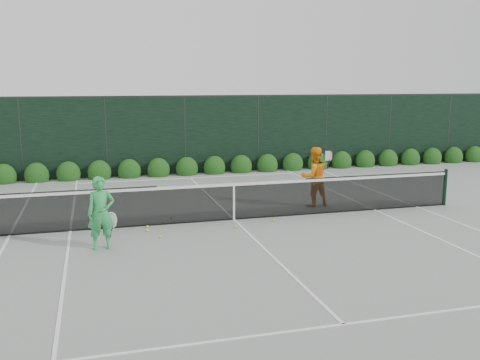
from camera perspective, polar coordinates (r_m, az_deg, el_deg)
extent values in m
plane|color=gray|center=(14.09, -0.65, -4.27)|extent=(80.00, 80.00, 0.00)
cylinder|color=black|center=(16.75, 21.03, -0.72)|extent=(0.10, 0.10, 1.07)
cube|color=black|center=(13.54, -18.13, -3.18)|extent=(4.40, 0.01, 1.02)
cube|color=black|center=(13.97, -0.65, -2.36)|extent=(4.00, 0.01, 0.96)
cube|color=black|center=(15.56, 14.48, -1.27)|extent=(4.40, 0.01, 1.02)
cube|color=white|center=(13.88, -0.66, -0.49)|extent=(12.80, 0.03, 0.07)
cube|color=black|center=(14.08, -0.65, -4.19)|extent=(12.80, 0.02, 0.04)
cube|color=white|center=(13.98, -0.65, -2.45)|extent=(0.05, 0.03, 0.91)
imported|color=green|center=(11.89, -14.60, -3.43)|extent=(0.61, 0.42, 1.59)
torus|color=silver|center=(12.04, -13.61, -4.23)|extent=(0.28, 0.16, 0.30)
cylinder|color=black|center=(12.10, -13.56, -5.33)|extent=(0.10, 0.03, 0.30)
imported|color=orange|center=(15.60, 7.90, 0.34)|extent=(0.89, 0.72, 1.73)
torus|color=black|center=(15.47, 9.45, 2.57)|extent=(0.30, 0.08, 0.30)
cylinder|color=black|center=(15.50, 9.42, 1.69)|extent=(0.10, 0.03, 0.30)
cube|color=white|center=(13.79, -23.36, -5.44)|extent=(0.06, 23.77, 0.01)
cube|color=white|center=(16.33, 18.32, -2.72)|extent=(0.06, 23.77, 0.01)
cube|color=white|center=(13.66, -17.65, -5.21)|extent=(0.06, 23.77, 0.01)
cube|color=white|center=(15.62, 14.12, -3.09)|extent=(0.06, 23.77, 0.01)
cube|color=white|center=(25.55, -7.51, 2.32)|extent=(11.03, 0.06, 0.01)
cube|color=white|center=(20.20, -5.31, 0.22)|extent=(8.23, 0.06, 0.01)
cube|color=white|center=(8.41, 10.99, -14.89)|extent=(8.23, 0.06, 0.01)
cube|color=white|center=(14.08, -0.65, -4.24)|extent=(0.06, 12.80, 0.01)
cube|color=black|center=(21.07, -5.91, 4.73)|extent=(32.00, 0.06, 3.00)
cube|color=#262826|center=(20.97, -5.99, 8.90)|extent=(32.00, 0.06, 0.06)
cylinder|color=#262826|center=(20.93, -22.37, 3.97)|extent=(0.08, 0.08, 3.00)
cylinder|color=#262826|center=(20.78, -14.12, 4.40)|extent=(0.08, 0.08, 3.00)
cylinder|color=#262826|center=(21.07, -5.91, 4.73)|extent=(0.08, 0.08, 3.00)
cylinder|color=#262826|center=(21.76, 1.92, 4.97)|extent=(0.08, 0.08, 3.00)
cylinder|color=#262826|center=(22.84, 9.15, 5.10)|extent=(0.08, 0.08, 3.00)
cylinder|color=#262826|center=(24.24, 15.64, 5.15)|extent=(0.08, 0.08, 3.00)
cylinder|color=#262826|center=(25.91, 21.36, 5.14)|extent=(0.08, 0.08, 3.00)
ellipsoid|color=#11390F|center=(20.83, -23.87, 0.31)|extent=(0.86, 0.65, 0.94)
ellipsoid|color=#11390F|center=(20.69, -20.87, 0.46)|extent=(0.86, 0.65, 0.94)
ellipsoid|color=#11390F|center=(20.61, -17.82, 0.61)|extent=(0.86, 0.65, 0.94)
ellipsoid|color=#11390F|center=(20.59, -14.77, 0.76)|extent=(0.86, 0.65, 0.94)
ellipsoid|color=#11390F|center=(20.63, -11.72, 0.91)|extent=(0.86, 0.65, 0.94)
ellipsoid|color=#11390F|center=(20.73, -8.68, 1.05)|extent=(0.86, 0.65, 0.94)
ellipsoid|color=#11390F|center=(20.89, -5.69, 1.19)|extent=(0.86, 0.65, 0.94)
ellipsoid|color=#11390F|center=(21.10, -2.74, 1.32)|extent=(0.86, 0.65, 0.94)
ellipsoid|color=#11390F|center=(21.36, 0.14, 1.45)|extent=(0.86, 0.65, 0.94)
ellipsoid|color=#11390F|center=(21.68, 2.94, 1.57)|extent=(0.86, 0.65, 0.94)
ellipsoid|color=#11390F|center=(22.05, 5.65, 1.68)|extent=(0.86, 0.65, 0.94)
ellipsoid|color=#11390F|center=(22.47, 8.27, 1.78)|extent=(0.86, 0.65, 0.94)
ellipsoid|color=#11390F|center=(22.93, 10.79, 1.88)|extent=(0.86, 0.65, 0.94)
ellipsoid|color=#11390F|center=(23.44, 13.21, 1.97)|extent=(0.86, 0.65, 0.94)
ellipsoid|color=#11390F|center=(23.98, 15.52, 2.05)|extent=(0.86, 0.65, 0.94)
ellipsoid|color=#11390F|center=(24.56, 17.72, 2.13)|extent=(0.86, 0.65, 0.94)
ellipsoid|color=#11390F|center=(25.18, 19.82, 2.20)|extent=(0.86, 0.65, 0.94)
ellipsoid|color=#11390F|center=(25.83, 21.82, 2.26)|extent=(0.86, 0.65, 0.94)
ellipsoid|color=#11390F|center=(26.51, 23.71, 2.32)|extent=(0.86, 0.65, 0.94)
sphere|color=#CEDD31|center=(13.19, -9.89, -5.30)|extent=(0.07, 0.07, 0.07)
sphere|color=#CEDD31|center=(14.31, -7.39, -3.98)|extent=(0.07, 0.07, 0.07)
sphere|color=#CEDD31|center=(13.93, 3.61, -4.31)|extent=(0.07, 0.07, 0.07)
sphere|color=#CEDD31|center=(13.30, -0.47, -5.00)|extent=(0.07, 0.07, 0.07)
sphere|color=#CEDD31|center=(12.62, -8.50, -5.98)|extent=(0.07, 0.07, 0.07)
sphere|color=#CEDD31|center=(13.51, -9.85, -4.92)|extent=(0.07, 0.07, 0.07)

